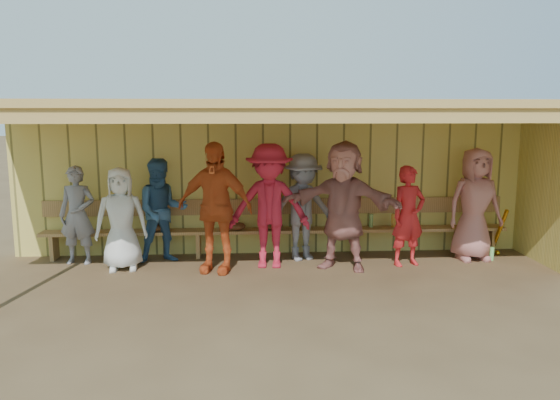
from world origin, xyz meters
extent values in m
plane|color=brown|center=(0.00, 0.00, 0.00)|extent=(90.00, 90.00, 0.00)
imported|color=gray|center=(-3.12, 0.81, 0.77)|extent=(0.60, 0.42, 1.54)
imported|color=white|center=(-2.37, 0.44, 0.78)|extent=(0.83, 0.61, 1.55)
imported|color=#34608F|center=(-1.82, 0.81, 0.82)|extent=(0.93, 0.80, 1.64)
imported|color=#D55522|center=(-0.97, 0.24, 0.97)|extent=(1.22, 0.78, 1.93)
imported|color=gray|center=(0.39, 0.81, 0.85)|extent=(1.25, 0.96, 1.71)
imported|color=#B97268|center=(0.94, 0.27, 0.97)|extent=(1.87, 1.25, 1.94)
imported|color=red|center=(1.98, 0.40, 0.77)|extent=(0.65, 0.52, 1.55)
imported|color=#B56C65|center=(3.12, 0.66, 0.90)|extent=(0.92, 0.64, 1.79)
imported|color=red|center=(-0.16, 0.43, 0.94)|extent=(1.28, 0.82, 1.89)
cube|color=#E0CD5F|center=(0.00, 1.35, 1.20)|extent=(8.60, 0.20, 2.40)
cube|color=#E0CD5F|center=(4.20, 0.45, 1.20)|extent=(0.20, 1.62, 2.40)
cube|color=tan|center=(0.00, 0.00, 2.45)|extent=(8.80, 3.20, 0.10)
cube|color=tan|center=(0.00, -1.50, 2.32)|extent=(8.80, 0.10, 0.18)
cube|color=tan|center=(-3.80, 0.00, 2.31)|extent=(0.08, 3.00, 0.16)
cube|color=tan|center=(-2.85, 0.00, 2.31)|extent=(0.08, 3.00, 0.16)
cube|color=tan|center=(-1.90, 0.00, 2.31)|extent=(0.08, 3.00, 0.16)
cube|color=tan|center=(-0.95, 0.00, 2.31)|extent=(0.08, 3.00, 0.16)
cube|color=tan|center=(0.00, 0.00, 2.31)|extent=(0.08, 3.00, 0.16)
cube|color=tan|center=(0.95, 0.00, 2.31)|extent=(0.08, 3.00, 0.16)
cube|color=tan|center=(1.90, 0.00, 2.31)|extent=(0.08, 3.00, 0.16)
cube|color=tan|center=(2.85, 0.00, 2.31)|extent=(0.08, 3.00, 0.16)
cube|color=tan|center=(3.80, 0.00, 2.31)|extent=(0.08, 3.00, 0.16)
cube|color=#B3864C|center=(0.00, 1.06, 0.42)|extent=(7.60, 0.32, 0.05)
cube|color=#B3864C|center=(0.00, 1.22, 0.80)|extent=(7.60, 0.04, 0.26)
cube|color=#B3864C|center=(-3.60, 1.06, 0.20)|extent=(0.06, 0.29, 0.40)
cube|color=#B3864C|center=(-1.29, 1.06, 0.20)|extent=(0.06, 0.29, 0.40)
cube|color=#B3864C|center=(1.29, 1.06, 0.20)|extent=(0.06, 0.29, 0.40)
cube|color=#B3864C|center=(3.60, 1.06, 0.20)|extent=(0.06, 0.29, 0.40)
cylinder|color=orange|center=(3.65, 0.86, 0.40)|extent=(0.13, 0.41, 0.80)
sphere|color=gold|center=(3.65, 0.86, 0.04)|extent=(0.08, 0.08, 0.08)
ellipsoid|color=#593319|center=(-1.95, 1.01, 0.52)|extent=(0.30, 0.24, 0.14)
ellipsoid|color=#593319|center=(-0.67, 1.01, 0.52)|extent=(0.30, 0.24, 0.14)
ellipsoid|color=#593319|center=(-0.06, 1.01, 0.52)|extent=(0.30, 0.24, 0.14)
cylinder|color=#85BB5D|center=(1.57, 1.11, 0.56)|extent=(0.07, 0.07, 0.22)
cylinder|color=gold|center=(1.94, 1.11, 0.56)|extent=(0.07, 0.07, 0.22)
cylinder|color=#77CF67|center=(3.41, 0.56, 0.11)|extent=(0.07, 0.07, 0.22)
camera|label=1|loc=(-0.50, -7.68, 2.38)|focal=35.00mm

